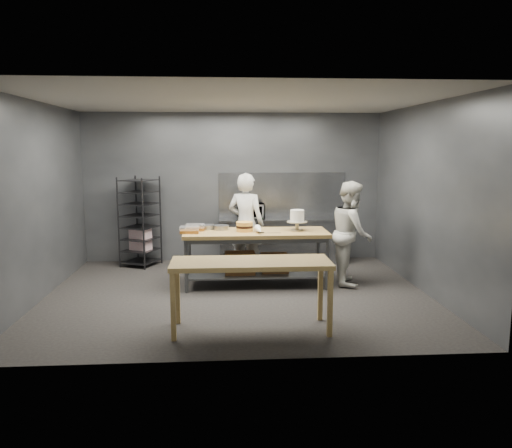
{
  "coord_description": "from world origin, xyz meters",
  "views": [
    {
      "loc": [
        -0.23,
        -7.67,
        2.3
      ],
      "look_at": [
        0.33,
        0.48,
        1.05
      ],
      "focal_mm": 35.0,
      "sensor_mm": 36.0,
      "label": 1
    }
  ],
  "objects_px": {
    "layer_cake": "(245,227)",
    "near_counter": "(251,268)",
    "chef_behind": "(246,224)",
    "microwave": "(251,211)",
    "speed_rack": "(140,222)",
    "frosted_cake_stand": "(297,218)",
    "work_table": "(255,252)",
    "chef_right": "(351,233)"
  },
  "relations": [
    {
      "from": "layer_cake",
      "to": "near_counter",
      "type": "bearing_deg",
      "value": -90.51
    },
    {
      "from": "chef_behind",
      "to": "microwave",
      "type": "relative_size",
      "value": 3.43
    },
    {
      "from": "speed_rack",
      "to": "microwave",
      "type": "height_order",
      "value": "speed_rack"
    },
    {
      "from": "frosted_cake_stand",
      "to": "speed_rack",
      "type": "bearing_deg",
      "value": 151.65
    },
    {
      "from": "speed_rack",
      "to": "layer_cake",
      "type": "bearing_deg",
      "value": -38.39
    },
    {
      "from": "work_table",
      "to": "frosted_cake_stand",
      "type": "bearing_deg",
      "value": 1.95
    },
    {
      "from": "layer_cake",
      "to": "chef_behind",
      "type": "bearing_deg",
      "value": 85.56
    },
    {
      "from": "speed_rack",
      "to": "frosted_cake_stand",
      "type": "xyz_separation_m",
      "value": [
        2.86,
        -1.55,
        0.28
      ]
    },
    {
      "from": "layer_cake",
      "to": "speed_rack",
      "type": "bearing_deg",
      "value": 141.61
    },
    {
      "from": "work_table",
      "to": "chef_right",
      "type": "bearing_deg",
      "value": -0.01
    },
    {
      "from": "speed_rack",
      "to": "layer_cake",
      "type": "relative_size",
      "value": 6.29
    },
    {
      "from": "chef_behind",
      "to": "near_counter",
      "type": "bearing_deg",
      "value": 112.56
    },
    {
      "from": "microwave",
      "to": "frosted_cake_stand",
      "type": "distance_m",
      "value": 1.77
    },
    {
      "from": "speed_rack",
      "to": "chef_right",
      "type": "bearing_deg",
      "value": -22.5
    },
    {
      "from": "frosted_cake_stand",
      "to": "layer_cake",
      "type": "xyz_separation_m",
      "value": [
        -0.89,
        -0.02,
        -0.14
      ]
    },
    {
      "from": "work_table",
      "to": "microwave",
      "type": "height_order",
      "value": "microwave"
    },
    {
      "from": "speed_rack",
      "to": "frosted_cake_stand",
      "type": "relative_size",
      "value": 4.98
    },
    {
      "from": "work_table",
      "to": "near_counter",
      "type": "relative_size",
      "value": 1.2
    },
    {
      "from": "chef_behind",
      "to": "chef_right",
      "type": "relative_size",
      "value": 1.06
    },
    {
      "from": "chef_right",
      "to": "microwave",
      "type": "relative_size",
      "value": 3.23
    },
    {
      "from": "work_table",
      "to": "chef_right",
      "type": "xyz_separation_m",
      "value": [
        1.63,
        -0.0,
        0.3
      ]
    },
    {
      "from": "chef_right",
      "to": "frosted_cake_stand",
      "type": "relative_size",
      "value": 4.99
    },
    {
      "from": "chef_right",
      "to": "layer_cake",
      "type": "xyz_separation_m",
      "value": [
        -1.81,
        0.0,
        0.12
      ]
    },
    {
      "from": "frosted_cake_stand",
      "to": "layer_cake",
      "type": "height_order",
      "value": "frosted_cake_stand"
    },
    {
      "from": "speed_rack",
      "to": "microwave",
      "type": "distance_m",
      "value": 2.19
    },
    {
      "from": "near_counter",
      "to": "chef_behind",
      "type": "bearing_deg",
      "value": 88.48
    },
    {
      "from": "work_table",
      "to": "frosted_cake_stand",
      "type": "height_order",
      "value": "frosted_cake_stand"
    },
    {
      "from": "microwave",
      "to": "layer_cake",
      "type": "relative_size",
      "value": 1.95
    },
    {
      "from": "speed_rack",
      "to": "chef_right",
      "type": "relative_size",
      "value": 1.0
    },
    {
      "from": "frosted_cake_stand",
      "to": "layer_cake",
      "type": "relative_size",
      "value": 1.26
    },
    {
      "from": "microwave",
      "to": "layer_cake",
      "type": "distance_m",
      "value": 1.66
    },
    {
      "from": "work_table",
      "to": "frosted_cake_stand",
      "type": "xyz_separation_m",
      "value": [
        0.71,
        0.02,
        0.57
      ]
    },
    {
      "from": "work_table",
      "to": "chef_behind",
      "type": "height_order",
      "value": "chef_behind"
    },
    {
      "from": "layer_cake",
      "to": "frosted_cake_stand",
      "type": "bearing_deg",
      "value": 1.42
    },
    {
      "from": "speed_rack",
      "to": "chef_behind",
      "type": "relative_size",
      "value": 0.94
    },
    {
      "from": "near_counter",
      "to": "speed_rack",
      "type": "relative_size",
      "value": 1.14
    },
    {
      "from": "work_table",
      "to": "layer_cake",
      "type": "xyz_separation_m",
      "value": [
        -0.18,
        0.0,
        0.43
      ]
    },
    {
      "from": "chef_right",
      "to": "work_table",
      "type": "bearing_deg",
      "value": 98.61
    },
    {
      "from": "near_counter",
      "to": "chef_behind",
      "type": "distance_m",
      "value": 2.85
    },
    {
      "from": "work_table",
      "to": "frosted_cake_stand",
      "type": "relative_size",
      "value": 6.84
    },
    {
      "from": "chef_right",
      "to": "layer_cake",
      "type": "distance_m",
      "value": 1.82
    },
    {
      "from": "near_counter",
      "to": "chef_right",
      "type": "xyz_separation_m",
      "value": [
        1.83,
        2.11,
        0.06
      ]
    }
  ]
}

